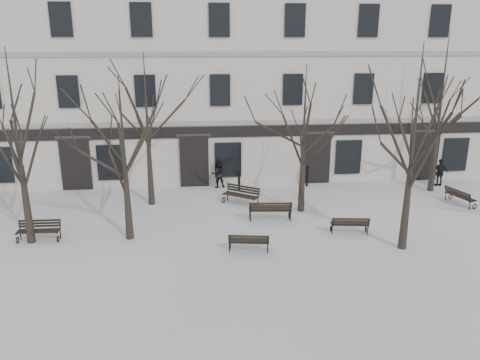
{
  "coord_description": "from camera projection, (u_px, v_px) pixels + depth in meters",
  "views": [
    {
      "loc": [
        -3.34,
        -17.68,
        8.02
      ],
      "look_at": [
        -1.38,
        3.0,
        1.78
      ],
      "focal_mm": 35.0,
      "sensor_mm": 36.0,
      "label": 1
    }
  ],
  "objects": [
    {
      "name": "tree_6",
      "position": [
        442.0,
        93.0,
        24.37
      ],
      "size": [
        5.99,
        5.99,
        8.56
      ],
      "color": "black",
      "rests_on": "ground"
    },
    {
      "name": "bench_3",
      "position": [
        241.0,
        195.0,
        23.63
      ],
      "size": [
        1.89,
        1.61,
        0.94
      ],
      "rotation": [
        0.0,
        0.0,
        -0.62
      ],
      "color": "black",
      "rests_on": "ground"
    },
    {
      "name": "pedestrian_b",
      "position": [
        218.0,
        187.0,
        26.51
      ],
      "size": [
        0.87,
        0.73,
        1.58
      ],
      "primitive_type": "imported",
      "rotation": [
        0.0,
        0.0,
        3.33
      ],
      "color": "black",
      "rests_on": "ground"
    },
    {
      "name": "tree_2",
      "position": [
        415.0,
        125.0,
        17.33
      ],
      "size": [
        5.59,
        5.59,
        7.99
      ],
      "color": "black",
      "rests_on": "ground"
    },
    {
      "name": "tree_5",
      "position": [
        304.0,
        122.0,
        21.6
      ],
      "size": [
        4.89,
        4.89,
        6.98
      ],
      "color": "black",
      "rests_on": "ground"
    },
    {
      "name": "tree_0",
      "position": [
        16.0,
        125.0,
        17.9
      ],
      "size": [
        5.47,
        5.47,
        7.81
      ],
      "color": "black",
      "rests_on": "ground"
    },
    {
      "name": "bench_4",
      "position": [
        270.0,
        210.0,
        21.48
      ],
      "size": [
        1.99,
        0.85,
        0.98
      ],
      "rotation": [
        0.0,
        0.0,
        3.07
      ],
      "color": "black",
      "rests_on": "ground"
    },
    {
      "name": "building",
      "position": [
        247.0,
        80.0,
        30.24
      ],
      "size": [
        40.4,
        10.2,
        11.4
      ],
      "color": "silver",
      "rests_on": "ground"
    },
    {
      "name": "bench_5",
      "position": [
        460.0,
        196.0,
        23.59
      ],
      "size": [
        1.02,
        1.73,
        0.83
      ],
      "rotation": [
        0.0,
        0.0,
        1.85
      ],
      "color": "black",
      "rests_on": "ground"
    },
    {
      "name": "bench_1",
      "position": [
        249.0,
        242.0,
        18.32
      ],
      "size": [
        1.64,
        0.8,
        0.8
      ],
      "rotation": [
        0.0,
        0.0,
        2.99
      ],
      "color": "black",
      "rests_on": "ground"
    },
    {
      "name": "bollard_a",
      "position": [
        239.0,
        180.0,
        25.85
      ],
      "size": [
        0.14,
        0.14,
        1.12
      ],
      "color": "black",
      "rests_on": "ground"
    },
    {
      "name": "bench_0",
      "position": [
        39.0,
        230.0,
        19.35
      ],
      "size": [
        1.73,
        0.66,
        0.86
      ],
      "rotation": [
        0.0,
        0.0,
        -0.02
      ],
      "color": "black",
      "rests_on": "ground"
    },
    {
      "name": "bollard_b",
      "position": [
        307.0,
        175.0,
        26.52
      ],
      "size": [
        0.15,
        0.15,
        1.2
      ],
      "color": "black",
      "rests_on": "ground"
    },
    {
      "name": "bench_2",
      "position": [
        350.0,
        224.0,
        20.04
      ],
      "size": [
        1.66,
        0.79,
        0.81
      ],
      "rotation": [
        0.0,
        0.0,
        3.01
      ],
      "color": "black",
      "rests_on": "ground"
    },
    {
      "name": "tree_4",
      "position": [
        147.0,
        112.0,
        22.46
      ],
      "size": [
        5.24,
        5.24,
        7.49
      ],
      "color": "black",
      "rests_on": "ground"
    },
    {
      "name": "tree_1",
      "position": [
        123.0,
        140.0,
        18.48
      ],
      "size": [
        4.73,
        4.73,
        6.76
      ],
      "color": "black",
      "rests_on": "ground"
    },
    {
      "name": "ground",
      "position": [
        280.0,
        240.0,
        19.47
      ],
      "size": [
        100.0,
        100.0,
        0.0
      ],
      "primitive_type": "plane",
      "color": "white",
      "rests_on": "ground"
    },
    {
      "name": "pedestrian_c",
      "position": [
        438.0,
        186.0,
        26.76
      ],
      "size": [
        0.94,
        0.41,
        1.58
      ],
      "primitive_type": "imported",
      "rotation": [
        0.0,
        0.0,
        3.17
      ],
      "color": "black",
      "rests_on": "ground"
    }
  ]
}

